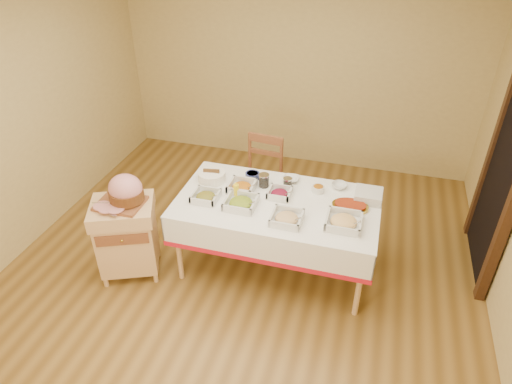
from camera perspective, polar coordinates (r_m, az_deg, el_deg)
room_shell at (r=3.66m, az=-2.80°, el=3.99°), size 5.00×5.00×5.00m
doorway at (r=4.53m, az=28.92°, el=2.99°), size 0.09×1.10×2.20m
dining_table at (r=4.21m, az=2.63°, el=-3.01°), size 1.82×1.02×0.76m
butcher_cart at (r=4.40m, az=-15.87°, el=-5.13°), size 0.69×0.64×0.78m
dining_chair at (r=4.96m, az=0.57°, el=1.66°), size 0.47×0.45×0.95m
ham_on_board at (r=4.15m, az=-16.07°, el=0.01°), size 0.43×0.41×0.28m
serving_dish_a at (r=4.15m, az=-6.30°, el=-0.55°), size 0.24×0.23×0.10m
serving_dish_b at (r=4.04m, az=-1.90°, el=-1.33°), size 0.27×0.27×0.11m
serving_dish_c at (r=3.86m, az=3.86°, el=-3.28°), size 0.26×0.26×0.11m
serving_dish_d at (r=3.88m, az=10.91°, el=-3.63°), size 0.29×0.29×0.11m
serving_dish_e at (r=4.26m, az=-1.78°, el=0.67°), size 0.25×0.24×0.12m
serving_dish_f at (r=4.18m, az=2.96°, el=-0.15°), size 0.22×0.21×0.10m
small_bowl_left at (r=4.53m, az=-5.48°, el=2.62°), size 0.13×0.13×0.06m
small_bowl_mid at (r=4.44m, az=-0.44°, el=2.10°), size 0.14×0.14×0.06m
small_bowl_right at (r=4.27m, az=7.78°, el=0.42°), size 0.12×0.12×0.06m
bowl_white_imported at (r=4.42m, az=4.41°, el=1.64°), size 0.16×0.16×0.04m
bowl_small_imported at (r=4.37m, az=10.39°, el=0.79°), size 0.19×0.19×0.04m
preserve_jar_left at (r=4.30m, az=1.00°, el=1.38°), size 0.10×0.10×0.13m
preserve_jar_right at (r=4.28m, az=3.96°, el=1.03°), size 0.09×0.09×0.11m
mustard_bottle at (r=4.15m, az=-2.50°, el=0.27°), size 0.05×0.05×0.16m
bread_basket at (r=4.41m, az=-5.56°, el=1.98°), size 0.26×0.26×0.12m
plate_stack at (r=4.24m, az=13.86°, el=-0.43°), size 0.24×0.24×0.09m
brass_platter at (r=4.11m, az=11.69°, el=-1.71°), size 0.32×0.23×0.04m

